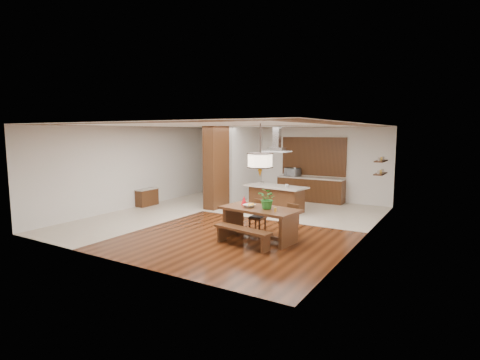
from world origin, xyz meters
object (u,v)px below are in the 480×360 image
Objects in this scene: dining_chair_right at (289,221)px; range_hood at (277,139)px; dining_table at (260,216)px; dining_bench at (243,237)px; hallway_console at (147,197)px; dining_chair_left at (258,216)px; pendant_lantern at (260,150)px; kitchen_island at (276,198)px; island_cup at (287,186)px; fruit_bowl at (249,206)px; microwave at (292,172)px; foliage_plant at (268,199)px.

dining_chair_right is 0.96× the size of range_hood.
dining_table is 0.80m from dining_bench.
range_hood is (4.45, 1.64, 2.15)m from hallway_console.
dining_chair_left is 0.66× the size of pendant_lantern.
kitchen_island is 0.63m from island_cup.
dining_chair_right is (6.16, -1.20, 0.12)m from hallway_console.
hallway_console is 0.43× the size of dining_table.
range_hood is at bearing 169.99° from island_cup.
fruit_bowl is at bearing -82.17° from island_cup.
dining_chair_left reaches higher than hallway_console.
fruit_bowl is at bearing -75.64° from range_hood.
microwave is (4.04, 3.96, 0.80)m from hallway_console.
hallway_console reaches higher than dining_bench.
range_hood is (-1.38, 3.38, 1.40)m from foliage_plant.
fruit_bowl is 3.38m from island_cup.
hallway_console is 7.62× the size of island_cup.
foliage_plant is at bearing 4.47° from fruit_bowl.
island_cup reaches higher than hallway_console.
dining_table is 4.02m from range_hood.
pendant_lantern is 2.26× the size of microwave.
fruit_bowl reaches higher than dining_table.
dining_chair_left is 1.01× the size of dining_chair_right.
hallway_console is 5.88m from dining_table.
island_cup is at bearing 102.64° from pendant_lantern.
dining_chair_left is 1.67× the size of foliage_plant.
kitchen_island is 2.47× the size of range_hood.
dining_bench is 1.80× the size of dining_chair_right.
microwave reaches higher than dining_chair_left.
dining_chair_right is at bearing -48.41° from microwave.
range_hood reaches higher than microwave.
fruit_bowl is 3.88m from range_hood.
hallway_console is at bearing 162.82° from pendant_lantern.
range_hood is at bearing 108.91° from pendant_lantern.
kitchen_island is at bearing -60.72° from microwave.
dining_chair_right is at bearing 43.79° from pendant_lantern.
island_cup is (-0.33, 2.65, 0.49)m from dining_chair_left.
microwave reaches higher than dining_bench.
microwave reaches higher than hallway_console.
dining_table is 2.38× the size of dining_chair_right.
range_hood is at bearing 20.18° from hallway_console.
microwave reaches higher than fruit_bowl.
dining_chair_right is 0.90m from foliage_plant.
dining_bench is at bearing -57.69° from microwave.
dining_chair_right is (0.55, 0.53, -0.17)m from dining_table.
fruit_bowl is 3.55m from kitchen_island.
dining_bench is at bearing -96.92° from pendant_lantern.
dining_chair_right is 1.66× the size of foliage_plant.
microwave is at bearing 109.02° from island_cup.
dining_chair_right is 5.63m from microwave.
hallway_console is 0.57× the size of dining_bench.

